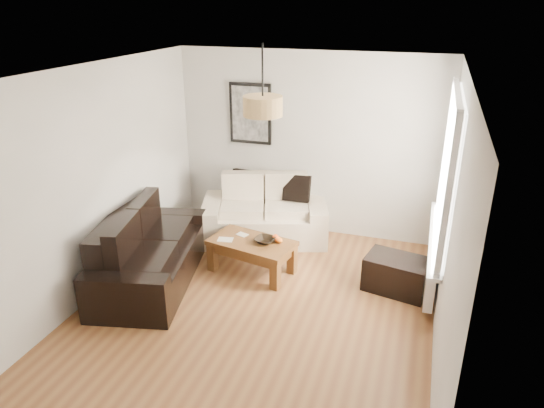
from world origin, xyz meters
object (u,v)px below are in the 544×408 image
(sofa_leather, at_px, (150,249))
(coffee_table, at_px, (252,256))
(loveseat_cream, at_px, (265,209))
(ottoman, at_px, (397,274))

(sofa_leather, xyz_separation_m, coffee_table, (1.10, 0.58, -0.21))
(sofa_leather, bearing_deg, loveseat_cream, -43.66)
(sofa_leather, relative_size, ottoman, 2.71)
(sofa_leather, height_order, ottoman, sofa_leather)
(ottoman, bearing_deg, coffee_table, -176.08)
(loveseat_cream, xyz_separation_m, coffee_table, (0.17, -0.98, -0.22))
(coffee_table, distance_m, ottoman, 1.78)
(loveseat_cream, distance_m, coffee_table, 1.02)
(loveseat_cream, distance_m, ottoman, 2.14)
(ottoman, bearing_deg, loveseat_cream, 156.25)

